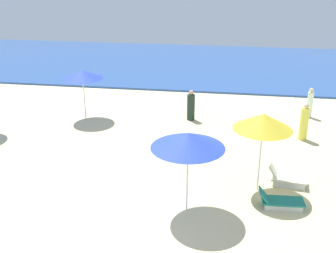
# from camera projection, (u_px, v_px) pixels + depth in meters

# --- Properties ---
(ground_plane) EXTENTS (60.00, 60.00, 0.00)m
(ground_plane) POSITION_uv_depth(u_px,v_px,m) (81.00, 243.00, 11.69)
(ground_plane) COLOR beige
(ocean) EXTENTS (60.00, 14.98, 0.12)m
(ocean) POSITION_uv_depth(u_px,v_px,m) (182.00, 63.00, 32.31)
(ocean) COLOR #2D5398
(ocean) RESTS_ON ground_plane
(umbrella_0) EXTENTS (2.02, 2.02, 2.50)m
(umbrella_0) POSITION_uv_depth(u_px,v_px,m) (83.00, 75.00, 20.21)
(umbrella_0) COLOR silver
(umbrella_0) RESTS_ON ground_plane
(umbrella_3) EXTENTS (2.27, 2.27, 2.70)m
(umbrella_3) POSITION_uv_depth(u_px,v_px,m) (188.00, 140.00, 12.32)
(umbrella_3) COLOR silver
(umbrella_3) RESTS_ON ground_plane
(umbrella_4) EXTENTS (1.98, 1.98, 2.82)m
(umbrella_4) POSITION_uv_depth(u_px,v_px,m) (263.00, 122.00, 13.54)
(umbrella_4) COLOR silver
(umbrella_4) RESTS_ON ground_plane
(lounge_chair_4_0) EXTENTS (1.41, 0.76, 0.75)m
(lounge_chair_4_0) POSITION_uv_depth(u_px,v_px,m) (286.00, 178.00, 14.68)
(lounge_chair_4_0) COLOR silver
(lounge_chair_4_0) RESTS_ON ground_plane
(lounge_chair_4_1) EXTENTS (1.49, 0.69, 0.60)m
(lounge_chair_4_1) POSITION_uv_depth(u_px,v_px,m) (280.00, 201.00, 13.34)
(lounge_chair_4_1) COLOR silver
(lounge_chair_4_1) RESTS_ON ground_plane
(beachgoer_0) EXTENTS (0.42, 0.42, 1.70)m
(beachgoer_0) POSITION_uv_depth(u_px,v_px,m) (304.00, 123.00, 18.27)
(beachgoer_0) COLOR #EBE451
(beachgoer_0) RESTS_ON ground_plane
(beachgoer_2) EXTENTS (0.53, 0.53, 1.55)m
(beachgoer_2) POSITION_uv_depth(u_px,v_px,m) (191.00, 106.00, 20.63)
(beachgoer_2) COLOR #213229
(beachgoer_2) RESTS_ON ground_plane
(beachgoer_4) EXTENTS (0.40, 0.40, 1.55)m
(beachgoer_4) POSITION_uv_depth(u_px,v_px,m) (310.00, 103.00, 20.97)
(beachgoer_4) COLOR white
(beachgoer_4) RESTS_ON ground_plane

